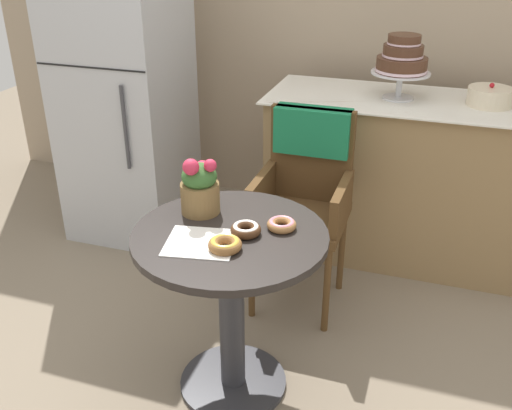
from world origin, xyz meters
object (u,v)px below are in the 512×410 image
refrigerator (124,93)px  tiered_cake_stand (402,60)px  flower_vase (200,186)px  donut_side (246,229)px  wicker_chair (306,178)px  donut_mid (225,244)px  cafe_table (231,282)px  round_layer_cake (490,97)px  donut_front (282,224)px

refrigerator → tiered_cake_stand: bearing=7.6°
flower_vase → refrigerator: refrigerator is taller
donut_side → flower_vase: flower_vase is taller
wicker_chair → donut_mid: 0.86m
cafe_table → flower_vase: size_ratio=3.03×
cafe_table → round_layer_cake: round_layer_cake is taller
wicker_chair → donut_front: (0.06, -0.65, 0.10)m
cafe_table → donut_front: 0.30m
donut_mid → round_layer_cake: 1.68m
round_layer_cake → cafe_table: bearing=-123.8°
donut_front → tiered_cake_stand: tiered_cake_stand is taller
cafe_table → donut_side: size_ratio=6.48×
cafe_table → round_layer_cake: 1.65m
cafe_table → donut_front: (0.17, 0.09, 0.23)m
tiered_cake_stand → donut_front: bearing=-102.7°
cafe_table → wicker_chair: wicker_chair is taller
flower_vase → wicker_chair: bearing=66.2°
cafe_table → refrigerator: (-1.05, 1.10, 0.34)m
donut_front → flower_vase: 0.35m
donut_front → refrigerator: bearing=140.4°
donut_mid → refrigerator: bearing=131.6°
donut_side → flower_vase: (-0.22, 0.11, 0.09)m
donut_front → tiered_cake_stand: 1.29m
flower_vase → donut_front: bearing=-5.5°
wicker_chair → flower_vase: (-0.27, -0.62, 0.19)m
flower_vase → tiered_cake_stand: size_ratio=0.73×
donut_side → round_layer_cake: 1.56m
donut_mid → tiered_cake_stand: (0.42, 1.41, 0.36)m
cafe_table → tiered_cake_stand: 1.49m
wicker_chair → round_layer_cake: round_layer_cake is taller
wicker_chair → donut_side: size_ratio=8.58×
wicker_chair → flower_vase: bearing=-120.6°
flower_vase → round_layer_cake: round_layer_cake is taller
wicker_chair → donut_side: bearing=-100.5°
round_layer_cake → refrigerator: bearing=-173.5°
donut_front → tiered_cake_stand: size_ratio=0.33×
round_layer_cake → donut_mid: bearing=-120.9°
donut_side → refrigerator: size_ratio=0.07×
flower_vase → tiered_cake_stand: bearing=62.7°
round_layer_cake → refrigerator: 1.95m
cafe_table → flower_vase: bearing=143.7°
donut_mid → tiered_cake_stand: bearing=73.6°
donut_side → refrigerator: bearing=135.5°
wicker_chair → donut_front: wicker_chair is taller
wicker_chair → donut_mid: bearing=-102.2°
donut_front → refrigerator: refrigerator is taller
wicker_chair → tiered_cake_stand: size_ratio=2.95×
cafe_table → wicker_chair: (0.11, 0.74, 0.13)m
round_layer_cake → flower_vase: bearing=-131.3°
cafe_table → donut_mid: bearing=-77.3°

